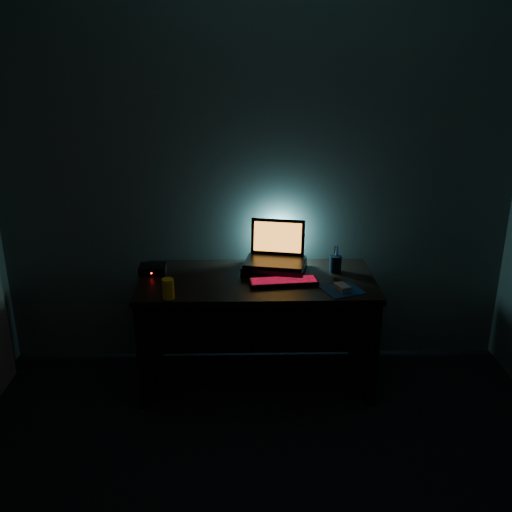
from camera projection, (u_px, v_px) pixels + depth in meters
The scene contains 10 objects.
room at pixel (268, 322), 1.95m from camera, with size 3.50×4.00×2.50m.
desk at pixel (257, 312), 3.78m from camera, with size 1.50×0.70×0.75m.
riser at pixel (275, 267), 3.75m from camera, with size 0.40×0.30×0.06m, color black.
laptop at pixel (276, 252), 3.77m from camera, with size 0.42×0.35×0.26m.
keyboard at pixel (283, 282), 3.56m from camera, with size 0.44×0.18×0.03m.
mousepad at pixel (342, 290), 3.46m from camera, with size 0.22×0.20×0.00m, color navy.
mouse at pixel (342, 287), 3.46m from camera, with size 0.06×0.11×0.03m, color gray.
pen_cup at pixel (335, 264), 3.73m from camera, with size 0.08×0.08×0.11m, color black.
juice_glass at pixel (168, 289), 3.33m from camera, with size 0.07×0.07×0.12m, color #FFB90D.
router at pixel (153, 269), 3.72m from camera, with size 0.17×0.14×0.06m.
Camera 1 is at (-0.08, -1.75, 2.13)m, focal length 40.00 mm.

